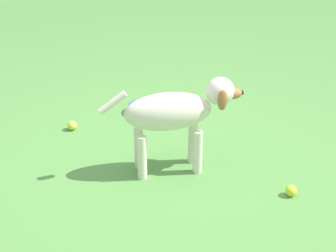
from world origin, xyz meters
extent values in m
plane|color=#548C42|center=(0.00, 0.00, 0.00)|extent=(14.00, 14.00, 0.00)
ellipsoid|color=silver|center=(-0.02, 0.01, 0.39)|extent=(0.37, 0.56, 0.23)
cylinder|color=silver|center=(-0.02, 0.19, 0.14)|extent=(0.06, 0.06, 0.28)
cylinder|color=silver|center=(0.10, 0.15, 0.14)|extent=(0.06, 0.06, 0.28)
cylinder|color=silver|center=(-0.14, -0.13, 0.14)|extent=(0.06, 0.06, 0.28)
cylinder|color=silver|center=(-0.02, -0.17, 0.14)|extent=(0.06, 0.06, 0.28)
ellipsoid|color=silver|center=(0.09, 0.30, 0.50)|extent=(0.20, 0.21, 0.17)
ellipsoid|color=#9E663D|center=(0.11, 0.37, 0.48)|extent=(0.11, 0.14, 0.07)
sphere|color=black|center=(0.13, 0.42, 0.48)|extent=(0.03, 0.03, 0.03)
ellipsoid|color=#9E663D|center=(0.01, 0.32, 0.48)|extent=(0.05, 0.07, 0.13)
ellipsoid|color=#9E663D|center=(0.16, 0.26, 0.48)|extent=(0.05, 0.07, 0.13)
cylinder|color=silver|center=(-0.14, -0.29, 0.48)|extent=(0.10, 0.17, 0.14)
sphere|color=#C1DA32|center=(-0.54, 0.43, 0.03)|extent=(0.07, 0.07, 0.07)
sphere|color=#CDD13F|center=(-0.83, -0.28, 0.03)|extent=(0.07, 0.07, 0.07)
sphere|color=yellow|center=(0.59, 0.45, 0.03)|extent=(0.07, 0.07, 0.07)
cylinder|color=blue|center=(-0.81, 0.28, 0.03)|extent=(0.22, 0.22, 0.06)
camera|label=1|loc=(2.41, -1.51, 1.77)|focal=58.37mm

